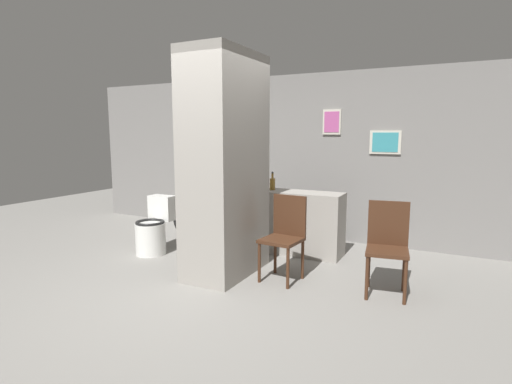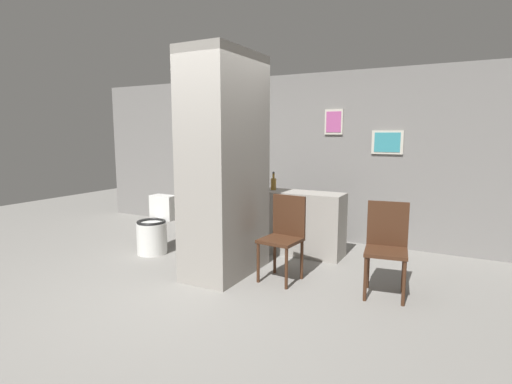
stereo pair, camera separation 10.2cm
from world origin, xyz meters
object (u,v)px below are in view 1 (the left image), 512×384
(chair_near_pillar, at_px, (285,233))
(chair_by_doorway, at_px, (387,243))
(toilet, at_px, (153,230))
(bicycle, at_px, (220,221))
(bottle_tall, at_px, (272,183))

(chair_near_pillar, xyz_separation_m, chair_by_doorway, (1.12, 0.10, 0.00))
(chair_near_pillar, bearing_deg, toilet, -177.38)
(toilet, distance_m, chair_by_doorway, 3.17)
(chair_near_pillar, height_order, chair_by_doorway, same)
(toilet, distance_m, bicycle, 0.97)
(chair_near_pillar, height_order, bicycle, chair_near_pillar)
(chair_by_doorway, bearing_deg, toilet, 171.32)
(bottle_tall, bearing_deg, chair_near_pillar, -58.42)
(chair_by_doorway, xyz_separation_m, bottle_tall, (-1.74, 0.90, 0.43))
(toilet, height_order, chair_near_pillar, chair_near_pillar)
(bicycle, xyz_separation_m, bottle_tall, (0.76, 0.19, 0.59))
(bottle_tall, bearing_deg, toilet, -147.68)
(chair_near_pillar, distance_m, bottle_tall, 1.26)
(chair_by_doorway, relative_size, bicycle, 0.55)
(toilet, distance_m, chair_near_pillar, 2.06)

